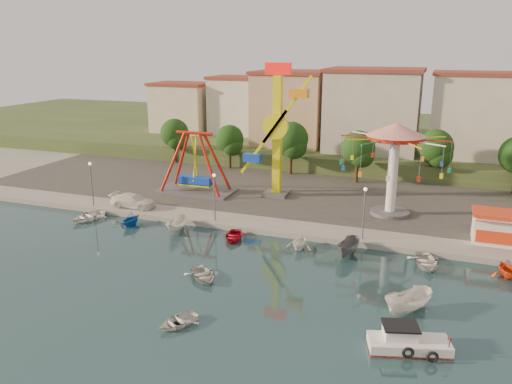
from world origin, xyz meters
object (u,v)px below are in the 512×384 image
at_px(kamikaze_tower, 279,135).
at_px(rowboat_a, 203,275).
at_px(pirate_ship_ride, 195,164).
at_px(skiff, 409,302).
at_px(cabin_motorboat, 407,343).
at_px(van, 133,201).
at_px(wave_swinger, 395,148).

distance_m(kamikaze_tower, rowboat_a, 24.93).
distance_m(pirate_ship_ride, skiff, 35.66).
xyz_separation_m(kamikaze_tower, cabin_motorboat, (17.65, -28.36, -8.03)).
height_order(rowboat_a, skiff, skiff).
distance_m(cabin_motorboat, van, 37.23).
height_order(kamikaze_tower, rowboat_a, kamikaze_tower).
bearing_deg(cabin_motorboat, rowboat_a, 148.20).
xyz_separation_m(wave_swinger, skiff, (3.37, -21.06, -7.33)).
distance_m(kamikaze_tower, wave_swinger, 14.25).
bearing_deg(wave_swinger, pirate_ship_ride, 178.69).
xyz_separation_m(rowboat_a, skiff, (16.68, 0.07, 0.49)).
height_order(wave_swinger, rowboat_a, wave_swinger).
bearing_deg(cabin_motorboat, wave_swinger, 81.99).
xyz_separation_m(pirate_ship_ride, skiff, (28.14, -21.62, -3.52)).
bearing_deg(rowboat_a, skiff, -46.20).
bearing_deg(kamikaze_tower, skiff, -53.44).
bearing_deg(pirate_ship_ride, skiff, -37.54).
height_order(rowboat_a, van, van).
xyz_separation_m(rowboat_a, van, (-15.56, 13.38, 1.01)).
xyz_separation_m(wave_swinger, rowboat_a, (-13.31, -21.12, -7.82)).
bearing_deg(cabin_motorboat, van, 134.83).
xyz_separation_m(wave_swinger, van, (-28.87, -7.75, -6.81)).
bearing_deg(wave_swinger, van, -164.98).
bearing_deg(pirate_ship_ride, rowboat_a, -62.16).
height_order(kamikaze_tower, skiff, kamikaze_tower).
bearing_deg(rowboat_a, wave_swinger, 11.35).
xyz_separation_m(cabin_motorboat, skiff, (-0.24, 4.88, 0.38)).
height_order(cabin_motorboat, van, van).
bearing_deg(van, rowboat_a, -132.32).
relative_size(kamikaze_tower, rowboat_a, 4.53).
relative_size(wave_swinger, skiff, 2.58).
bearing_deg(wave_swinger, kamikaze_tower, 170.19).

